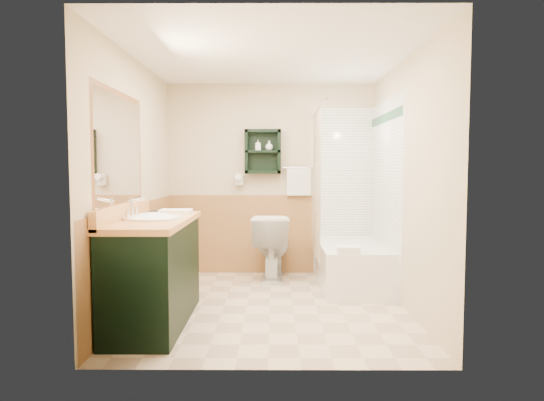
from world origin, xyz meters
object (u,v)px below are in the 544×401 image
(hair_dryer, at_px, (239,180))
(bathtub, at_px, (351,264))
(soap_bottle_a, at_px, (258,148))
(vanity, at_px, (154,271))
(vanity_book, at_px, (149,202))
(soap_bottle_b, at_px, (269,147))
(toilet, at_px, (272,247))
(wall_shelf, at_px, (263,152))

(hair_dryer, bearing_deg, bathtub, -23.79)
(bathtub, distance_m, soap_bottle_a, 1.82)
(vanity, height_order, soap_bottle_a, soap_bottle_a)
(vanity_book, bearing_deg, vanity, -64.53)
(bathtub, distance_m, vanity_book, 2.39)
(vanity, distance_m, vanity_book, 0.77)
(vanity, distance_m, soap_bottle_b, 2.46)
(hair_dryer, height_order, vanity, hair_dryer)
(soap_bottle_a, bearing_deg, vanity_book, -124.79)
(vanity, relative_size, soap_bottle_b, 12.12)
(vanity_book, xyz_separation_m, soap_bottle_b, (1.14, 1.44, 0.59))
(toilet, relative_size, soap_bottle_b, 6.67)
(vanity_book, relative_size, soap_bottle_a, 1.59)
(bathtub, distance_m, soap_bottle_b, 1.75)
(hair_dryer, bearing_deg, vanity_book, -117.39)
(wall_shelf, distance_m, soap_bottle_a, 0.08)
(vanity, bearing_deg, bathtub, 35.75)
(soap_bottle_b, bearing_deg, vanity, -116.70)
(toilet, bearing_deg, soap_bottle_a, -48.46)
(vanity, distance_m, toilet, 1.99)
(toilet, distance_m, soap_bottle_a, 1.24)
(vanity, height_order, soap_bottle_b, soap_bottle_b)
(wall_shelf, xyz_separation_m, bathtub, (1.03, -0.56, -1.31))
(vanity, bearing_deg, soap_bottle_a, 66.71)
(toilet, height_order, soap_bottle_a, soap_bottle_a)
(wall_shelf, distance_m, vanity, 2.40)
(bathtub, height_order, soap_bottle_b, soap_bottle_b)
(toilet, xyz_separation_m, vanity_book, (-1.18, -1.21, 0.63))
(soap_bottle_b, bearing_deg, vanity_book, -128.40)
(hair_dryer, relative_size, vanity, 0.17)
(toilet, relative_size, vanity_book, 3.67)
(bathtub, relative_size, soap_bottle_b, 12.56)
(toilet, xyz_separation_m, soap_bottle_b, (-0.04, 0.23, 1.22))
(hair_dryer, relative_size, vanity_book, 1.11)
(soap_bottle_a, height_order, soap_bottle_b, soap_bottle_b)
(toilet, bearing_deg, hair_dryer, -28.24)
(hair_dryer, distance_m, soap_bottle_a, 0.46)
(bathtub, bearing_deg, vanity, -144.25)
(bathtub, height_order, toilet, toilet)
(vanity_book, distance_m, soap_bottle_a, 1.84)
(wall_shelf, bearing_deg, hair_dryer, 175.24)
(hair_dryer, height_order, vanity_book, hair_dryer)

